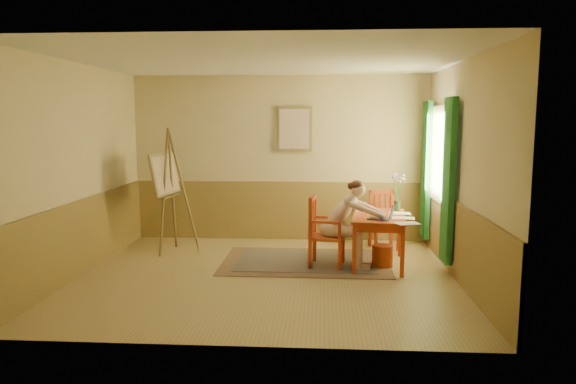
# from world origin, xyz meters

# --- Properties ---
(room) EXTENTS (5.04, 4.54, 2.84)m
(room) POSITION_xyz_m (0.00, 0.00, 1.40)
(room) COLOR tan
(room) RESTS_ON ground
(wainscot) EXTENTS (5.00, 4.50, 1.00)m
(wainscot) POSITION_xyz_m (0.00, 0.80, 0.50)
(wainscot) COLOR olive
(wainscot) RESTS_ON room
(window) EXTENTS (0.12, 2.01, 2.20)m
(window) POSITION_xyz_m (2.42, 1.10, 1.35)
(window) COLOR white
(window) RESTS_ON room
(wall_portrait) EXTENTS (0.60, 0.05, 0.76)m
(wall_portrait) POSITION_xyz_m (0.25, 2.20, 1.90)
(wall_portrait) COLOR #978251
(wall_portrait) RESTS_ON room
(rug) EXTENTS (2.41, 1.61, 0.02)m
(rug) POSITION_xyz_m (0.50, 0.71, 0.01)
(rug) COLOR #8C7251
(rug) RESTS_ON room
(table) EXTENTS (0.85, 1.27, 0.72)m
(table) POSITION_xyz_m (1.54, 0.63, 0.63)
(table) COLOR #B2401E
(table) RESTS_ON room
(chair_left) EXTENTS (0.52, 0.50, 1.00)m
(chair_left) POSITION_xyz_m (0.75, 0.50, 0.50)
(chair_left) COLOR #B2401E
(chair_left) RESTS_ON room
(chair_back) EXTENTS (0.47, 0.49, 0.92)m
(chair_back) POSITION_xyz_m (1.71, 1.68, 0.46)
(chair_back) COLOR #B2401E
(chair_back) RESTS_ON room
(figure) EXTENTS (0.94, 0.46, 1.24)m
(figure) POSITION_xyz_m (1.06, 0.46, 0.68)
(figure) COLOR beige
(figure) RESTS_ON room
(laptop) EXTENTS (0.40, 0.31, 0.21)m
(laptop) POSITION_xyz_m (1.55, 0.29, 0.76)
(laptop) COLOR #1E2338
(laptop) RESTS_ON table
(papers) EXTENTS (0.79, 1.22, 0.00)m
(papers) POSITION_xyz_m (1.73, 0.55, 0.72)
(papers) COLOR white
(papers) RESTS_ON table
(vase) EXTENTS (0.23, 0.28, 0.56)m
(vase) POSITION_xyz_m (1.84, 1.05, 0.97)
(vase) COLOR #3F724C
(vase) RESTS_ON table
(wastebasket) EXTENTS (0.38, 0.38, 0.31)m
(wastebasket) POSITION_xyz_m (1.58, 0.53, 0.15)
(wastebasket) COLOR #C74E24
(wastebasket) RESTS_ON room
(easel) EXTENTS (0.69, 0.87, 1.94)m
(easel) POSITION_xyz_m (-1.66, 1.20, 1.15)
(easel) COLOR olive
(easel) RESTS_ON room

